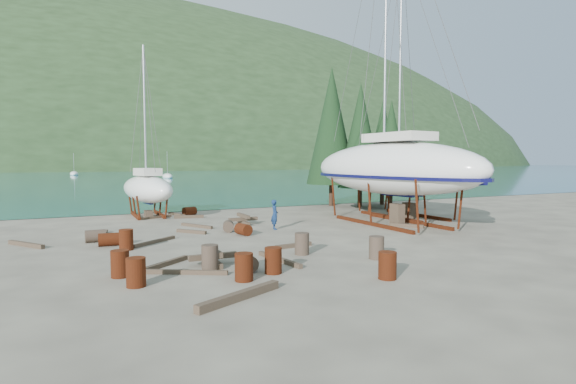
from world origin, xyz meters
name	(u,v)px	position (x,y,z in m)	size (l,w,h in m)	color
ground	(283,244)	(0.00, 0.00, 0.00)	(600.00, 600.00, 0.00)	#585145
bay_water	(86,166)	(0.00, 315.00, 0.01)	(700.00, 700.00, 0.00)	#196E7D
far_hill	(85,166)	(0.00, 320.00, 0.00)	(800.00, 360.00, 110.00)	#21351A
far_house_center	(40,163)	(-20.00, 190.00, 2.92)	(6.60, 5.60, 5.60)	beige
far_house_right	(165,163)	(30.00, 190.00, 2.92)	(6.60, 5.60, 5.60)	beige
cypress_near_right	(360,136)	(12.50, 12.00, 5.79)	(3.60, 3.60, 10.00)	black
cypress_mid_right	(391,146)	(14.00, 10.00, 4.92)	(3.06, 3.06, 8.50)	black
cypress_back_left	(332,126)	(11.00, 14.00, 6.66)	(4.14, 4.14, 11.50)	black
cypress_far_right	(383,144)	(15.50, 13.00, 5.21)	(3.24, 3.24, 9.00)	black
moored_boat_mid	(167,176)	(10.00, 80.00, 0.39)	(2.00, 5.00, 6.05)	white
moored_boat_far	(74,174)	(-8.00, 110.00, 0.39)	(2.00, 5.00, 6.05)	white
large_sailboat_near	(391,168)	(8.49, 3.11, 3.36)	(5.13, 13.60, 20.92)	white
large_sailboat_far	(404,174)	(11.35, 5.30, 2.90)	(6.22, 11.69, 17.76)	white
small_sailboat_shore	(147,188)	(-3.96, 13.32, 1.90)	(3.60, 7.51, 11.53)	white
worker	(275,215)	(1.45, 4.21, 0.82)	(0.60, 0.39, 1.64)	#12284F
drum_0	(136,272)	(-6.89, -4.26, 0.44)	(0.58, 0.58, 0.88)	#612610
drum_1	(247,262)	(-3.18, -3.85, 0.29)	(0.58, 0.58, 0.88)	#2D2823
drum_2	(109,239)	(-7.13, 3.03, 0.29)	(0.58, 0.58, 0.88)	#612610
drum_3	(273,260)	(-2.53, -4.59, 0.44)	(0.58, 0.58, 0.88)	#612610
drum_4	(189,211)	(-1.26, 12.65, 0.29)	(0.58, 0.58, 0.88)	#612610
drum_5	(302,244)	(-0.26, -2.31, 0.44)	(0.58, 0.58, 0.88)	#2D2823
drum_6	(243,229)	(-0.76, 3.16, 0.29)	(0.58, 0.58, 0.88)	#612610
drum_7	(387,265)	(0.46, -6.84, 0.44)	(0.58, 0.58, 0.88)	#612610
drum_8	(126,240)	(-6.54, 1.72, 0.44)	(0.58, 0.58, 0.88)	#612610
drum_10	(244,267)	(-3.74, -5.05, 0.44)	(0.58, 0.58, 0.88)	#612610
drum_11	(228,226)	(-1.08, 4.61, 0.29)	(0.58, 0.58, 0.88)	#2D2823
drum_13	(120,264)	(-7.21, -2.87, 0.44)	(0.58, 0.58, 0.88)	#612610
drum_15	(95,236)	(-7.63, 4.29, 0.29)	(0.58, 0.58, 0.88)	#2D2823
drum_16	(210,258)	(-4.32, -3.23, 0.44)	(0.58, 0.58, 0.88)	#2D2823
drum_17	(377,248)	(1.95, -4.29, 0.44)	(0.58, 0.58, 0.88)	#2D2823
timber_0	(155,217)	(-3.68, 11.90, 0.07)	(0.14, 2.39, 0.14)	#4E402C
timber_1	(406,226)	(8.54, 1.69, 0.10)	(0.19, 1.91, 0.19)	#4E402C
timber_2	(26,244)	(-10.44, 4.47, 0.09)	(0.19, 2.46, 0.19)	#4E402C
timber_3	(182,272)	(-5.33, -3.37, 0.07)	(0.15, 3.11, 0.15)	#4E402C
timber_4	(191,232)	(-3.00, 4.91, 0.09)	(0.17, 1.83, 0.17)	#4E402C
timber_5	(279,259)	(-1.61, -3.07, 0.08)	(0.16, 2.82, 0.16)	#4E402C
timber_6	(189,217)	(-1.66, 11.11, 0.10)	(0.19, 1.91, 0.19)	#4E402C
timber_7	(294,245)	(0.10, -0.85, 0.09)	(0.17, 1.82, 0.17)	#4E402C
timber_9	(177,214)	(-2.07, 12.94, 0.08)	(0.15, 2.19, 0.15)	#4E402C
timber_10	(197,226)	(-2.22, 6.88, 0.08)	(0.16, 2.43, 0.16)	#4E402C
timber_11	(155,242)	(-5.20, 2.81, 0.08)	(0.15, 2.70, 0.15)	#4E402C
timber_12	(166,264)	(-5.57, -1.93, 0.08)	(0.17, 2.29, 0.17)	#4E402C
timber_15	(104,235)	(-7.20, 5.68, 0.07)	(0.15, 3.12, 0.15)	#4E402C
timber_16	(240,296)	(-4.52, -6.84, 0.11)	(0.23, 3.01, 0.23)	#4E402C
timber_pile_fore	(213,256)	(-3.98, -2.46, 0.30)	(1.80, 1.80, 0.60)	#4E402C
timber_pile_aft	(243,219)	(0.61, 6.93, 0.30)	(1.80, 1.80, 0.60)	#4E402C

